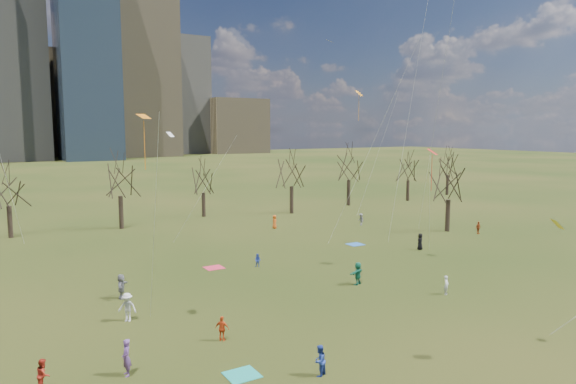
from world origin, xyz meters
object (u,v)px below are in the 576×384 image
person_2 (43,374)px  person_4 (222,329)px  blanket_teal (242,375)px  blanket_navy (355,244)px  blanket_crimson (214,268)px  person_1 (446,285)px

person_2 → person_4: size_ratio=1.04×
blanket_teal → blanket_navy: bearing=40.8°
blanket_crimson → person_1: size_ratio=1.13×
person_2 → blanket_navy: bearing=-50.2°
blanket_navy → person_1: bearing=-106.0°
blanket_navy → person_4: person_4 is taller
person_1 → person_4: (-17.58, 0.86, 0.02)m
blanket_teal → person_2: size_ratio=1.05×
blanket_teal → person_4: bearing=78.5°
blanket_navy → person_2: (-31.76, -16.54, 0.75)m
person_4 → person_1: bearing=-136.2°
person_2 → blanket_teal: bearing=-99.9°
person_2 → person_4: person_2 is taller
blanket_crimson → person_1: person_1 is taller
blanket_teal → person_2: (-8.56, 3.49, 0.75)m
person_2 → person_4: bearing=-72.6°
blanket_crimson → person_4: size_ratio=1.10×
blanket_teal → person_1: (18.46, 3.48, 0.69)m
blanket_crimson → person_1: (11.76, -15.71, 0.69)m
blanket_navy → person_1: (-4.75, -16.56, 0.69)m
blanket_crimson → blanket_navy: bearing=2.9°
blanket_crimson → person_1: 19.63m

